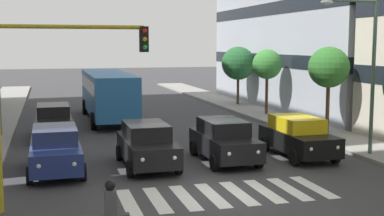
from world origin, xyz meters
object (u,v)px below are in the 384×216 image
street_tree_3 (238,63)px  car_row2_0 (54,121)px  car_3 (55,150)px  street_tree_2 (267,65)px  traffic_light_gantry (42,83)px  bus_behind_traffic (108,91)px  street_lamp_left (365,59)px  car_2 (147,145)px  car_1 (224,140)px  street_lamp_right (8,41)px  car_0 (298,136)px  street_tree_1 (329,68)px

street_tree_3 → car_row2_0: bearing=36.6°
car_3 → street_tree_3: (-14.09, -17.99, 2.44)m
street_tree_2 → traffic_light_gantry: bearing=49.1°
bus_behind_traffic → street_lamp_left: (-9.12, 14.04, 2.33)m
car_3 → traffic_light_gantry: size_ratio=0.81×
car_3 → car_2: bearing=-179.7°
car_1 → street_lamp_right: (8.79, -8.20, 4.09)m
car_0 → bus_behind_traffic: 14.75m
street_lamp_left → car_2: bearing=-5.0°
car_0 → street_tree_1: size_ratio=0.98×
car_1 → car_3: bearing=1.0°
street_tree_1 → car_1: bearing=30.2°
bus_behind_traffic → street_lamp_left: 16.90m
bus_behind_traffic → car_1: bearing=103.9°
street_tree_2 → street_tree_3: street_tree_3 is taller
car_3 → street_tree_3: 22.98m
car_1 → traffic_light_gantry: 8.82m
street_lamp_left → street_lamp_right: street_lamp_right is taller
bus_behind_traffic → car_3: bearing=75.3°
car_2 → car_3: same height
car_2 → car_3: bearing=0.3°
car_row2_0 → street_lamp_left: 15.42m
car_2 → traffic_light_gantry: 6.45m
car_row2_0 → street_tree_1: street_tree_1 is taller
street_lamp_right → street_tree_2: (-15.98, -3.78, -1.52)m
bus_behind_traffic → car_2: bearing=90.0°
car_2 → bus_behind_traffic: bearing=-90.0°
car_3 → street_tree_2: bearing=-139.0°
bus_behind_traffic → street_tree_1: bearing=139.5°
traffic_light_gantry → street_tree_3: size_ratio=1.23×
traffic_light_gantry → bus_behind_traffic: bearing=-102.3°
car_1 → street_tree_2: street_tree_2 is taller
car_1 → traffic_light_gantry: (7.07, 4.47, 2.82)m
car_1 → street_tree_2: size_ratio=1.03×
car_2 → street_tree_3: street_tree_3 is taller
car_3 → car_row2_0: bearing=-90.3°
car_3 → traffic_light_gantry: traffic_light_gantry is taller
street_lamp_right → street_lamp_left: bearing=148.1°
street_lamp_right → car_row2_0: bearing=159.4°
car_2 → street_tree_2: 16.18m
car_row2_0 → street_lamp_left: bearing=146.5°
car_row2_0 → street_tree_2: (-13.87, -4.57, 2.57)m
car_row2_0 → traffic_light_gantry: bearing=88.1°
traffic_light_gantry → street_lamp_left: bearing=-164.6°
car_row2_0 → bus_behind_traffic: bus_behind_traffic is taller
car_0 → traffic_light_gantry: size_ratio=0.81×
car_row2_0 → street_tree_3: street_tree_3 is taller
car_0 → street_lamp_left: size_ratio=0.68×
car_3 → street_tree_2: (-13.91, -12.11, 2.57)m
traffic_light_gantry → street_tree_2: size_ratio=1.27×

